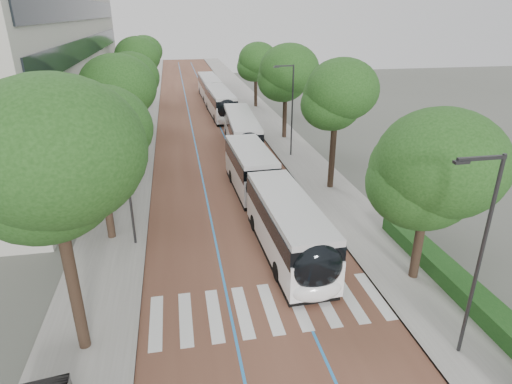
{
  "coord_description": "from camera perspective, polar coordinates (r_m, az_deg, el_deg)",
  "views": [
    {
      "loc": [
        -3.34,
        -14.18,
        12.27
      ],
      "look_at": [
        1.02,
        8.69,
        2.4
      ],
      "focal_mm": 30.0,
      "sensor_mm": 36.0,
      "label": 1
    }
  ],
  "objects": [
    {
      "name": "zebra_crossing",
      "position": [
        19.82,
        1.91,
        -15.19
      ],
      "size": [
        10.55,
        3.6,
        0.01
      ],
      "color": "silver",
      "rests_on": "ground"
    },
    {
      "name": "hedge",
      "position": [
        22.23,
        26.07,
        -11.6
      ],
      "size": [
        1.2,
        14.0,
        0.8
      ],
      "primitive_type": "cube",
      "color": "#174016",
      "rests_on": "sidewalk_right"
    },
    {
      "name": "streetlight_near",
      "position": [
        16.73,
        27.56,
        -6.33
      ],
      "size": [
        1.82,
        0.2,
        8.0
      ],
      "color": "#2C2C2E",
      "rests_on": "sidewalk_right"
    },
    {
      "name": "trees_left",
      "position": [
        38.52,
        -17.35,
        13.47
      ],
      "size": [
        5.82,
        60.58,
        10.03
      ],
      "color": "black",
      "rests_on": "ground"
    },
    {
      "name": "trees_right",
      "position": [
        37.55,
        6.65,
        13.3
      ],
      "size": [
        5.89,
        47.48,
        8.9
      ],
      "color": "black",
      "rests_on": "ground"
    },
    {
      "name": "bus_queued_1",
      "position": [
        54.76,
        -4.75,
        11.68
      ],
      "size": [
        2.91,
        12.47,
        3.2
      ],
      "rotation": [
        0.0,
        0.0,
        0.03
      ],
      "color": "white",
      "rests_on": "ground"
    },
    {
      "name": "lead_bus",
      "position": [
        26.26,
        1.84,
        -0.95
      ],
      "size": [
        3.13,
        18.47,
        3.2
      ],
      "rotation": [
        0.0,
        0.0,
        0.03
      ],
      "color": "black",
      "rests_on": "ground"
    },
    {
      "name": "kerb_right",
      "position": [
        56.26,
        -1.41,
        10.43
      ],
      "size": [
        0.2,
        140.0,
        0.14
      ],
      "primitive_type": "cube",
      "color": "gray",
      "rests_on": "ground"
    },
    {
      "name": "lane_line_left",
      "position": [
        55.58,
        -8.86,
        9.97
      ],
      "size": [
        0.12,
        126.0,
        0.01
      ],
      "primitive_type": "cube",
      "color": "#277BC6",
      "rests_on": "road"
    },
    {
      "name": "lane_line_right",
      "position": [
        55.77,
        -5.53,
        10.18
      ],
      "size": [
        0.12,
        126.0,
        0.01
      ],
      "primitive_type": "cube",
      "color": "#277BC6",
      "rests_on": "road"
    },
    {
      "name": "sidewalk_left",
      "position": [
        55.7,
        -15.01,
        9.53
      ],
      "size": [
        4.0,
        140.0,
        0.12
      ],
      "primitive_type": "cube",
      "color": "gray",
      "rests_on": "ground"
    },
    {
      "name": "kerb_left",
      "position": [
        55.59,
        -13.04,
        9.7
      ],
      "size": [
        0.2,
        140.0,
        0.14
      ],
      "primitive_type": "cube",
      "color": "gray",
      "rests_on": "ground"
    },
    {
      "name": "sidewalk_right",
      "position": [
        56.59,
        0.52,
        10.51
      ],
      "size": [
        4.0,
        140.0,
        0.12
      ],
      "primitive_type": "cube",
      "color": "gray",
      "rests_on": "ground"
    },
    {
      "name": "ground",
      "position": [
        19.05,
        1.98,
        -17.14
      ],
      "size": [
        160.0,
        160.0,
        0.0
      ],
      "primitive_type": "plane",
      "color": "#51544C",
      "rests_on": "ground"
    },
    {
      "name": "streetlight_far",
      "position": [
        38.26,
        4.61,
        11.67
      ],
      "size": [
        1.82,
        0.2,
        8.0
      ],
      "color": "#2C2C2E",
      "rests_on": "sidewalk_right"
    },
    {
      "name": "lamp_post_left",
      "position": [
        23.79,
        -16.77,
        1.93
      ],
      "size": [
        0.14,
        0.14,
        8.0
      ],
      "primitive_type": "cylinder",
      "color": "#2C2C2E",
      "rests_on": "sidewalk_left"
    },
    {
      "name": "road",
      "position": [
        55.65,
        -7.19,
        10.07
      ],
      "size": [
        11.0,
        140.0,
        0.02
      ],
      "primitive_type": "cube",
      "color": "brown",
      "rests_on": "ground"
    },
    {
      "name": "bus_queued_2",
      "position": [
        66.81,
        -6.19,
        13.67
      ],
      "size": [
        2.75,
        12.44,
        3.2
      ],
      "rotation": [
        0.0,
        0.0,
        0.02
      ],
      "color": "white",
      "rests_on": "ground"
    },
    {
      "name": "bus_queued_0",
      "position": [
        40.89,
        -1.89,
        7.87
      ],
      "size": [
        3.11,
        12.5,
        3.2
      ],
      "rotation": [
        0.0,
        0.0,
        -0.05
      ],
      "color": "white",
      "rests_on": "ground"
    }
  ]
}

